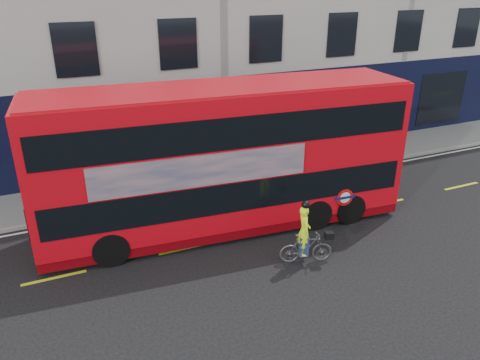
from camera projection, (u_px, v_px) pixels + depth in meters
ground at (317, 244)px, 15.27m from camera, size 120.00×120.00×0.00m
pavement at (238, 172)px, 20.69m from camera, size 60.00×3.00×0.12m
kerb at (252, 185)px, 19.43m from camera, size 60.00×0.12×0.13m
road_edge_line at (255, 189)px, 19.21m from camera, size 58.00×0.10×0.01m
lane_dashes at (294, 224)px, 16.52m from camera, size 58.00×0.12×0.01m
bus at (226, 158)px, 15.47m from camera, size 12.38×3.78×4.92m
cyclist at (305, 242)px, 14.06m from camera, size 1.69×0.94×2.08m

